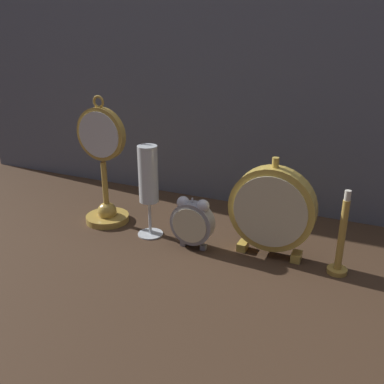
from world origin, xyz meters
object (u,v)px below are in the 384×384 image
Objects in this scene: alarm_clock_twin_bell at (192,221)px; mantel_clock_silver at (272,210)px; brass_candlestick at (341,245)px; pocket_watch_on_stand at (104,174)px; champagne_flute at (148,181)px.

alarm_clock_twin_bell is 0.17m from mantel_clock_silver.
brass_candlestick is at bearing 4.08° from alarm_clock_twin_bell.
mantel_clock_silver is 1.24× the size of brass_candlestick.
mantel_clock_silver is (0.42, -0.00, -0.02)m from pocket_watch_on_stand.
mantel_clock_silver is 1.01× the size of champagne_flute.
pocket_watch_on_stand is 0.14m from champagne_flute.
champagne_flute is at bearing -179.52° from brass_candlestick.
champagne_flute is (0.14, -0.02, 0.01)m from pocket_watch_on_stand.
pocket_watch_on_stand reaches higher than brass_candlestick.
champagne_flute reaches higher than alarm_clock_twin_bell.
pocket_watch_on_stand reaches higher than alarm_clock_twin_bell.
alarm_clock_twin_bell is 0.55× the size of champagne_flute.
champagne_flute is at bearing -8.81° from pocket_watch_on_stand.
champagne_flute reaches higher than brass_candlestick.
mantel_clock_silver reaches higher than brass_candlestick.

